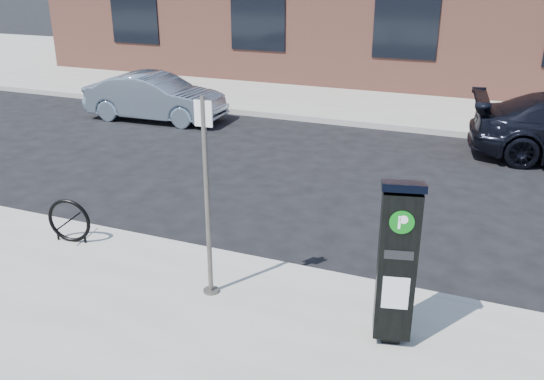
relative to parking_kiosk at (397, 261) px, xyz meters
The scene contains 8 objects.
ground 2.85m from the parking_kiosk, 153.71° to the left, with size 120.00×120.00×0.00m, color black.
sidewalk_far 15.38m from the parking_kiosk, 98.81° to the left, with size 60.00×12.00×0.15m, color gray.
curb_near 2.81m from the parking_kiosk, 154.10° to the left, with size 60.00×0.12×0.16m, color #9E9B93.
curb_far 9.53m from the parking_kiosk, 104.35° to the left, with size 60.00×0.12×0.16m, color #9E9B93.
parking_kiosk is the anchor object (origin of this frame).
sign_pole 2.33m from the parking_kiosk, behind, with size 0.22×0.20×2.52m.
bike_rack 5.01m from the parking_kiosk, behind, with size 0.69×0.16×0.69m.
car_silver 11.22m from the parking_kiosk, 136.15° to the left, with size 1.34×3.85×1.27m, color #7F91A2.
Camera 1 is at (3.17, -6.62, 4.05)m, focal length 38.00 mm.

